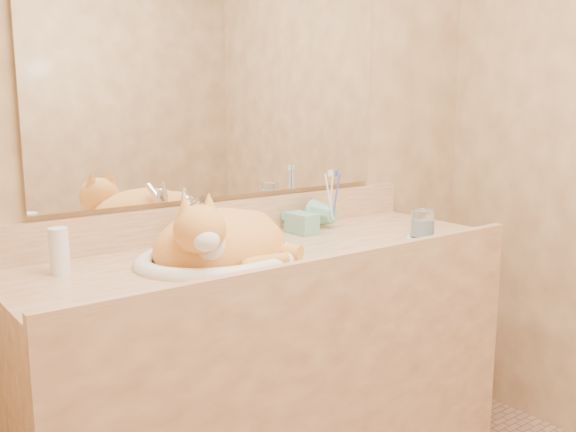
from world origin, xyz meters
TOP-DOWN VIEW (x-y plane):
  - wall_back at (0.00, 1.00)m, footprint 2.40×0.02m
  - vanity_counter at (0.00, 0.72)m, footprint 1.60×0.55m
  - mirror at (0.00, 0.99)m, footprint 1.30×0.02m
  - sink_basin at (-0.20, 0.70)m, footprint 0.49×0.41m
  - faucet at (-0.20, 0.89)m, footprint 0.07×0.14m
  - cat at (-0.20, 0.69)m, footprint 0.43×0.36m
  - soap_dispenser at (0.24, 0.81)m, footprint 0.08×0.08m
  - toothbrush_cup at (0.36, 0.85)m, footprint 0.12×0.12m
  - toothbrushes at (0.36, 0.85)m, footprint 0.04×0.04m
  - saucer at (0.49, 0.54)m, footprint 0.11×0.11m
  - water_glass at (0.49, 0.54)m, footprint 0.08×0.08m
  - lotion_bottle at (-0.61, 0.84)m, footprint 0.05×0.05m

SIDE VIEW (x-z plane):
  - vanity_counter at x=0.00m, z-range 0.00..0.85m
  - saucer at x=0.49m, z-range 0.85..0.86m
  - toothbrush_cup at x=0.36m, z-range 0.85..0.94m
  - water_glass at x=0.49m, z-range 0.86..0.95m
  - lotion_bottle at x=-0.61m, z-range 0.85..0.98m
  - cat at x=-0.20m, z-range 0.80..1.03m
  - sink_basin at x=-0.20m, z-range 0.85..1.00m
  - soap_dispenser at x=0.24m, z-range 0.85..1.01m
  - faucet at x=-0.20m, z-range 0.85..1.03m
  - toothbrushes at x=0.36m, z-range 0.87..1.09m
  - wall_back at x=0.00m, z-range 0.00..2.50m
  - mirror at x=0.00m, z-range 0.99..1.79m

